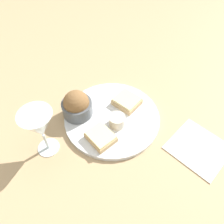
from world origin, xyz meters
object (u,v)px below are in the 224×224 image
at_px(salad_bowl, 77,105).
at_px(napkin, 199,148).
at_px(sauce_ramekin, 117,120).
at_px(wine_glass, 39,126).
at_px(cheese_toast_far, 101,137).
at_px(cheese_toast_near, 127,101).

bearing_deg(salad_bowl, napkin, -147.23).
bearing_deg(sauce_ramekin, wine_glass, 71.78).
height_order(salad_bowl, napkin, salad_bowl).
height_order(salad_bowl, wine_glass, wine_glass).
bearing_deg(cheese_toast_far, cheese_toast_near, -69.05).
height_order(sauce_ramekin, cheese_toast_near, sauce_ramekin).
xyz_separation_m(wine_glass, napkin, (-0.28, -0.34, -0.11)).
height_order(cheese_toast_near, napkin, cheese_toast_near).
bearing_deg(napkin, salad_bowl, 32.77).
distance_m(cheese_toast_near, napkin, 0.26).
relative_size(cheese_toast_near, wine_glass, 0.59).
xyz_separation_m(salad_bowl, cheese_toast_far, (-0.13, 0.00, -0.02)).
bearing_deg(sauce_ramekin, napkin, -146.29).
height_order(sauce_ramekin, cheese_toast_far, sauce_ramekin).
distance_m(sauce_ramekin, cheese_toast_far, 0.07).
distance_m(salad_bowl, cheese_toast_near, 0.17).
bearing_deg(napkin, wine_glass, 51.23).
bearing_deg(salad_bowl, cheese_toast_far, 178.89).
height_order(salad_bowl, cheese_toast_near, salad_bowl).
xyz_separation_m(salad_bowl, wine_glass, (-0.05, 0.14, 0.06)).
bearing_deg(cheese_toast_far, wine_glass, 59.13).
xyz_separation_m(salad_bowl, napkin, (-0.32, -0.21, -0.05)).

